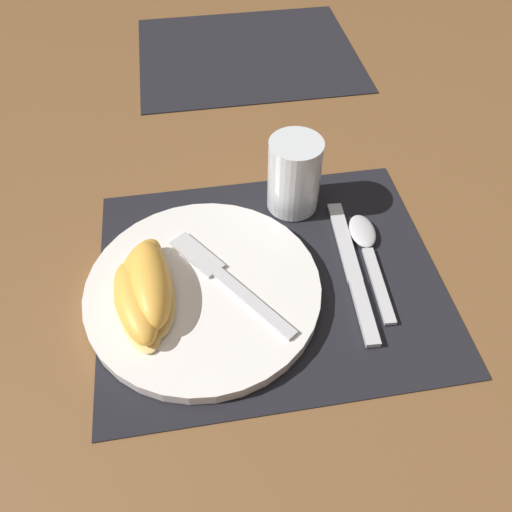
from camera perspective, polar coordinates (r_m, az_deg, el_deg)
name	(u,v)px	position (r m, az deg, el deg)	size (l,w,h in m)	color
ground_plane	(270,277)	(0.62, 1.58, -2.42)	(3.00, 3.00, 0.00)	brown
placemat	(270,276)	(0.62, 1.58, -2.31)	(0.42, 0.35, 0.00)	black
placemat_far	(248,53)	(1.04, -0.97, 22.18)	(0.42, 0.35, 0.00)	black
plate	(203,290)	(0.59, -6.03, -3.88)	(0.28, 0.28, 0.02)	white
juice_glass	(294,179)	(0.67, 4.35, 8.81)	(0.07, 0.07, 0.10)	silver
knife	(353,271)	(0.63, 10.99, -1.70)	(0.03, 0.22, 0.01)	silver
spoon	(366,244)	(0.66, 12.50, 1.30)	(0.04, 0.17, 0.01)	silver
fork	(222,276)	(0.59, -3.92, -2.29)	(0.13, 0.17, 0.00)	silver
citrus_wedge_0	(139,274)	(0.59, -13.20, -2.02)	(0.08, 0.12, 0.03)	#F4DB84
citrus_wedge_1	(151,285)	(0.57, -11.91, -3.22)	(0.06, 0.13, 0.04)	#F4DB84
citrus_wedge_2	(136,303)	(0.57, -13.51, -5.25)	(0.07, 0.13, 0.03)	#F4DB84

